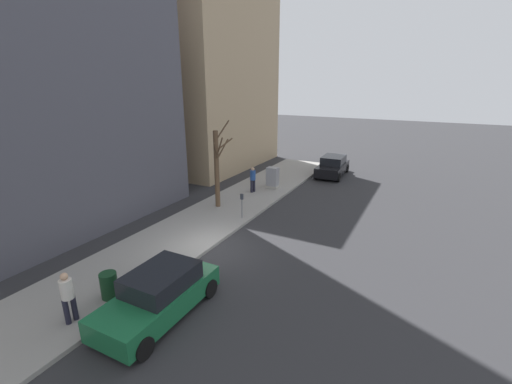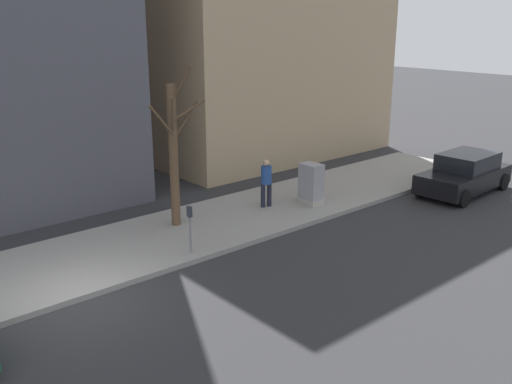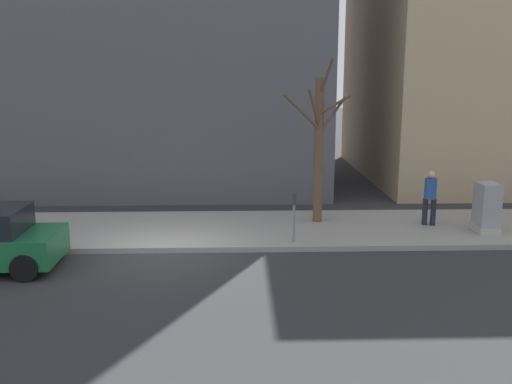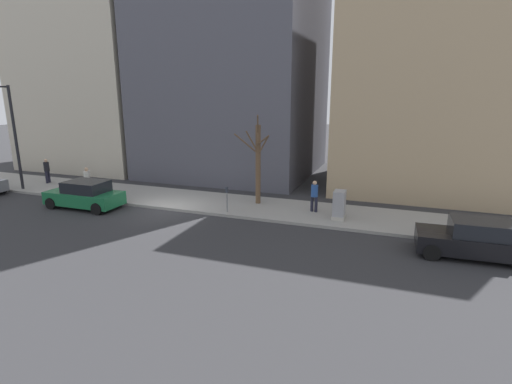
% 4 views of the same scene
% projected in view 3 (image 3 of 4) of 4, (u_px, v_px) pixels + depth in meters
% --- Properties ---
extents(ground_plane, '(120.00, 120.00, 0.00)m').
position_uv_depth(ground_plane, '(165.00, 253.00, 15.05)').
color(ground_plane, '#2B2B2D').
extents(sidewalk, '(4.00, 36.00, 0.15)m').
position_uv_depth(sidewalk, '(173.00, 230.00, 16.99)').
color(sidewalk, gray).
rests_on(sidewalk, ground).
extents(parking_meter, '(0.14, 0.10, 1.35)m').
position_uv_depth(parking_meter, '(294.00, 212.00, 15.39)').
color(parking_meter, slate).
rests_on(parking_meter, sidewalk).
extents(utility_box, '(0.83, 0.61, 1.43)m').
position_uv_depth(utility_box, '(487.00, 208.00, 16.42)').
color(utility_box, '#A8A399').
rests_on(utility_box, sidewalk).
extents(bare_tree, '(0.91, 1.98, 4.97)m').
position_uv_depth(bare_tree, '(319.00, 146.00, 17.17)').
color(bare_tree, brown).
rests_on(bare_tree, sidewalk).
extents(pedestrian_near_meter, '(0.36, 0.39, 1.66)m').
position_uv_depth(pedestrian_near_meter, '(430.00, 195.00, 17.08)').
color(pedestrian_near_meter, '#1E1E2D').
rests_on(pedestrian_near_meter, sidewalk).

